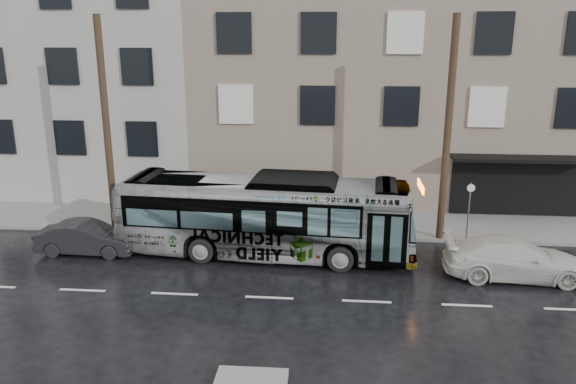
% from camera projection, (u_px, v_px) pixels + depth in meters
% --- Properties ---
extents(ground, '(120.00, 120.00, 0.00)m').
position_uv_depth(ground, '(277.00, 267.00, 20.94)').
color(ground, black).
rests_on(ground, ground).
extents(sidewalk, '(90.00, 3.60, 0.15)m').
position_uv_depth(sidewalk, '(288.00, 222.00, 25.61)').
color(sidewalk, gray).
rests_on(sidewalk, ground).
extents(building_taupe, '(20.00, 12.00, 11.00)m').
position_uv_depth(building_taupe, '(390.00, 87.00, 31.16)').
color(building_taupe, gray).
rests_on(building_taupe, ground).
extents(building_grey, '(26.00, 15.00, 16.00)m').
position_uv_depth(building_grey, '(4.00, 39.00, 33.81)').
color(building_grey, '#A29F99').
rests_on(building_grey, ground).
extents(utility_pole_front, '(0.30, 0.30, 9.00)m').
position_uv_depth(utility_pole_front, '(448.00, 131.00, 22.27)').
color(utility_pole_front, '#3D2E1E').
rests_on(utility_pole_front, sidewalk).
extents(utility_pole_rear, '(0.30, 0.30, 9.00)m').
position_uv_depth(utility_pole_rear, '(106.00, 126.00, 23.43)').
color(utility_pole_rear, '#3D2E1E').
rests_on(utility_pole_rear, sidewalk).
extents(sign_post, '(0.06, 0.06, 2.40)m').
position_uv_depth(sign_post, '(469.00, 211.00, 23.09)').
color(sign_post, slate).
rests_on(sign_post, sidewalk).
extents(bus, '(11.68, 3.49, 3.21)m').
position_uv_depth(bus, '(265.00, 216.00, 21.69)').
color(bus, '#B2B2B2').
rests_on(bus, ground).
extents(white_sedan, '(5.01, 2.21, 1.43)m').
position_uv_depth(white_sedan, '(515.00, 258.00, 19.91)').
color(white_sedan, silver).
rests_on(white_sedan, ground).
extents(dark_sedan, '(3.91, 1.38, 1.29)m').
position_uv_depth(dark_sedan, '(87.00, 238.00, 22.08)').
color(dark_sedan, black).
rests_on(dark_sedan, ground).
extents(slush_pile, '(1.81, 0.82, 0.18)m').
position_uv_depth(slush_pile, '(252.00, 379.00, 14.06)').
color(slush_pile, '#A3A29B').
rests_on(slush_pile, ground).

